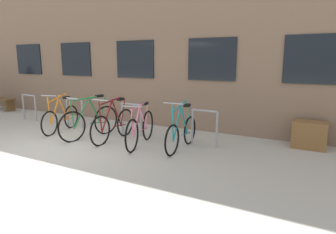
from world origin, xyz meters
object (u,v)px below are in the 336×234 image
bicycle_green (90,121)px  bicycle_pink (141,128)px  bicycle_orange (61,118)px  planter_box (309,135)px  bicycle_maroon (114,124)px  bicycle_teal (182,132)px

bicycle_green → bicycle_pink: size_ratio=1.01×
bicycle_orange → planter_box: bearing=14.2°
bicycle_green → bicycle_orange: bearing=175.0°
planter_box → bicycle_pink: bearing=-155.1°
bicycle_maroon → bicycle_orange: bearing=179.4°
bicycle_teal → bicycle_pink: bearing=-170.1°
bicycle_pink → planter_box: bicycle_pink is taller
bicycle_maroon → bicycle_green: bearing=-173.2°
bicycle_maroon → planter_box: (4.20, 1.54, -0.09)m
bicycle_green → bicycle_pink: 1.48m
bicycle_green → bicycle_pink: bearing=2.0°
bicycle_teal → bicycle_maroon: bearing=-175.6°
bicycle_green → planter_box: bearing=18.4°
bicycle_pink → planter_box: bearing=24.9°
bicycle_orange → planter_box: (6.02, 1.52, -0.07)m
bicycle_teal → bicycle_pink: bicycle_teal is taller
bicycle_green → bicycle_maroon: 0.69m
bicycle_orange → planter_box: bicycle_orange is taller
bicycle_pink → planter_box: size_ratio=2.48×
bicycle_orange → bicycle_teal: bicycle_teal is taller
bicycle_maroon → planter_box: bearing=20.2°
bicycle_green → planter_box: (4.88, 1.62, -0.11)m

